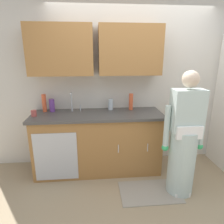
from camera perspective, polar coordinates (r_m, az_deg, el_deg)
ground_plane at (r=2.85m, az=8.55°, el=-22.80°), size 9.00×9.00×0.00m
kitchen_wall_with_uppers at (r=3.18m, az=2.99°, el=10.61°), size 4.80×0.44×2.70m
counter_cabinet at (r=3.14m, az=-4.13°, el=-9.02°), size 1.90×0.62×0.90m
countertop at (r=2.97m, az=-4.26°, el=-0.77°), size 1.96×0.66×0.04m
sink at (r=2.99m, az=-10.99°, el=-0.80°), size 0.50×0.36×0.35m
person_at_sink at (r=2.69m, az=20.03°, el=-8.83°), size 0.55×0.34×1.62m
floor_mat at (r=2.91m, az=10.85°, el=-21.81°), size 0.80×0.50×0.01m
bottle_cleaner_spray at (r=3.14m, az=-0.39°, el=2.29°), size 0.08×0.08×0.18m
bottle_dish_liquid at (r=3.14m, az=5.52°, el=2.99°), size 0.06×0.06×0.26m
bottle_water_tall at (r=3.19m, az=-19.09°, el=2.46°), size 0.06×0.06×0.27m
bottle_soap at (r=3.17m, az=-17.04°, el=1.83°), size 0.08×0.08×0.20m
cup_by_sink at (r=3.02m, az=-21.76°, el=-0.34°), size 0.08×0.08×0.09m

